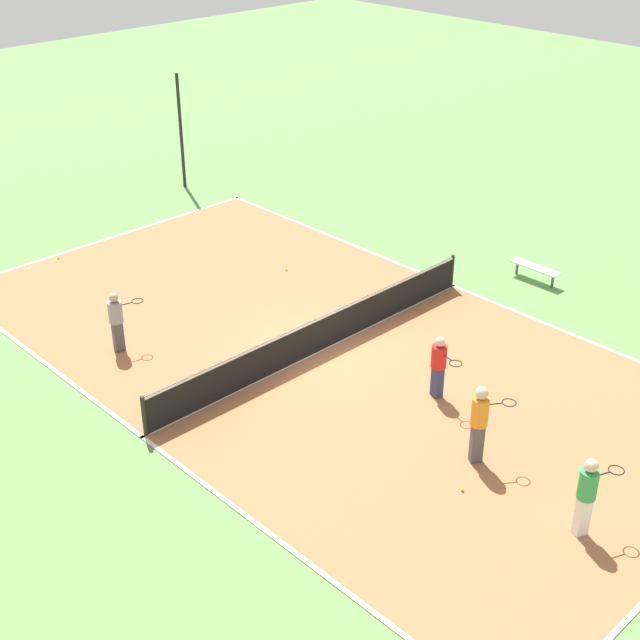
% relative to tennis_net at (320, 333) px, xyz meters
% --- Properties ---
extents(ground_plane, '(80.00, 80.00, 0.00)m').
position_rel_tennis_net_xyz_m(ground_plane, '(0.00, 0.00, -0.53)').
color(ground_plane, '#60934C').
extents(court_surface, '(10.81, 19.95, 0.02)m').
position_rel_tennis_net_xyz_m(court_surface, '(0.00, 0.00, -0.52)').
color(court_surface, '#AD6B42').
rests_on(court_surface, ground_plane).
extents(tennis_net, '(10.61, 0.10, 1.00)m').
position_rel_tennis_net_xyz_m(tennis_net, '(0.00, 0.00, 0.00)').
color(tennis_net, black).
rests_on(tennis_net, court_surface).
extents(bench, '(0.36, 1.53, 0.45)m').
position_rel_tennis_net_xyz_m(bench, '(7.37, -1.41, -0.14)').
color(bench, silver).
rests_on(bench, ground_plane).
extents(player_center_orange, '(0.96, 0.80, 1.82)m').
position_rel_tennis_net_xyz_m(player_center_orange, '(-0.79, -5.52, 0.55)').
color(player_center_orange, '#4C4C51').
rests_on(player_center_orange, court_surface).
extents(player_coach_red, '(0.54, 0.98, 1.56)m').
position_rel_tennis_net_xyz_m(player_coach_red, '(0.52, -3.38, 0.38)').
color(player_coach_red, navy).
rests_on(player_coach_red, court_surface).
extents(player_baseline_gray, '(0.98, 0.51, 1.62)m').
position_rel_tennis_net_xyz_m(player_baseline_gray, '(-3.65, 3.53, 0.42)').
color(player_baseline_gray, '#4C4C51').
rests_on(player_baseline_gray, court_surface).
extents(player_far_green, '(0.99, 0.66, 1.70)m').
position_rel_tennis_net_xyz_m(player_far_green, '(-1.14, -8.23, 0.47)').
color(player_far_green, white).
rests_on(player_far_green, court_surface).
extents(tennis_ball_midcourt, '(0.07, 0.07, 0.07)m').
position_rel_tennis_net_xyz_m(tennis_ball_midcourt, '(-1.99, 9.62, -0.47)').
color(tennis_ball_midcourt, '#CCE033').
rests_on(tennis_ball_midcourt, court_surface).
extents(tennis_ball_left_sideline, '(0.07, 0.07, 0.07)m').
position_rel_tennis_net_xyz_m(tennis_ball_left_sideline, '(-1.78, -5.95, -0.47)').
color(tennis_ball_left_sideline, '#CCE033').
rests_on(tennis_ball_left_sideline, court_surface).
extents(tennis_ball_far_baseline, '(0.07, 0.07, 0.07)m').
position_rel_tennis_net_xyz_m(tennis_ball_far_baseline, '(2.54, 4.11, -0.47)').
color(tennis_ball_far_baseline, '#CCE033').
rests_on(tennis_ball_far_baseline, court_surface).
extents(fence_post_back_right, '(0.12, 0.12, 4.19)m').
position_rel_tennis_net_xyz_m(fence_post_back_right, '(4.72, 12.21, 1.57)').
color(fence_post_back_right, black).
rests_on(fence_post_back_right, ground_plane).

